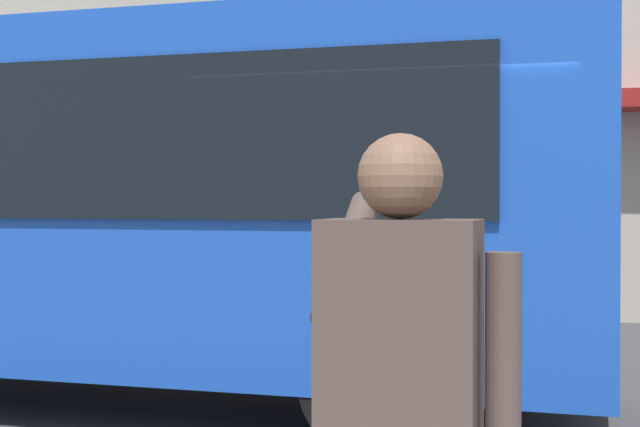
% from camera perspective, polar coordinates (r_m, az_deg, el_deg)
% --- Properties ---
extents(ground_plane, '(60.00, 60.00, 0.00)m').
position_cam_1_polar(ground_plane, '(7.22, 5.49, -12.61)').
color(ground_plane, '#38383A').
extents(red_bus, '(9.05, 2.54, 3.08)m').
position_cam_1_polar(red_bus, '(8.20, -15.71, 0.84)').
color(red_bus, '#1947AD').
rests_on(red_bus, ground_plane).
extents(pedestrian_photographer, '(0.53, 0.52, 1.70)m').
position_cam_1_polar(pedestrian_photographer, '(2.43, 5.07, -11.94)').
color(pedestrian_photographer, '#1E2347').
rests_on(pedestrian_photographer, sidewalk_curb).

